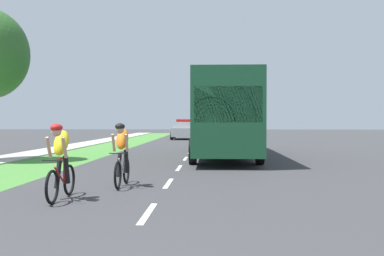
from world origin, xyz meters
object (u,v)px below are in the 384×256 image
(cyclist_trailing, at_px, (122,154))
(suv_red, at_px, (185,127))
(cyclist_lead, at_px, (61,161))
(bus_dark_green, at_px, (224,113))
(sedan_silver, at_px, (183,130))

(cyclist_trailing, xyz_separation_m, suv_red, (-0.79, 38.56, 0.14))
(suv_red, bearing_deg, cyclist_trailing, -88.83)
(cyclist_lead, relative_size, cyclist_trailing, 1.00)
(cyclist_trailing, relative_size, suv_red, 0.37)
(cyclist_lead, height_order, suv_red, suv_red)
(cyclist_trailing, xyz_separation_m, bus_dark_green, (2.78, 9.39, 1.17))
(cyclist_lead, distance_m, cyclist_trailing, 2.12)
(cyclist_trailing, bearing_deg, bus_dark_green, 73.51)
(cyclist_trailing, xyz_separation_m, sedan_silver, (-0.31, 28.03, -0.04))
(sedan_silver, bearing_deg, cyclist_trailing, -89.38)
(cyclist_lead, bearing_deg, cyclist_trailing, 65.29)
(cyclist_lead, distance_m, bus_dark_green, 11.96)
(cyclist_trailing, height_order, sedan_silver, cyclist_trailing)
(cyclist_lead, height_order, bus_dark_green, bus_dark_green)
(cyclist_trailing, height_order, bus_dark_green, bus_dark_green)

